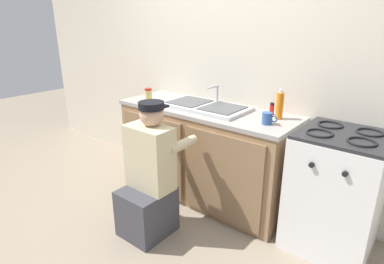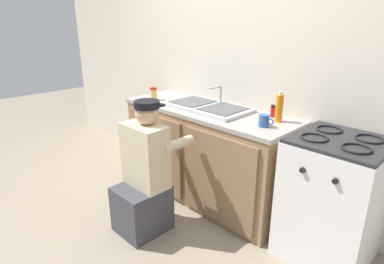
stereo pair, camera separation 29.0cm
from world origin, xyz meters
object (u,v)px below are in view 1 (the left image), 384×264
condiment_jar (148,95)px  spice_bottle_red (272,109)px  soap_bottle_orange (280,106)px  coffee_mug (267,118)px  plumber_person (149,181)px  stove_range (335,191)px  sink_double_basin (206,106)px

condiment_jar → spice_bottle_red: bearing=15.4°
soap_bottle_orange → coffee_mug: soap_bottle_orange is taller
coffee_mug → spice_bottle_red: bearing=108.8°
coffee_mug → soap_bottle_orange: bearing=87.3°
plumber_person → spice_bottle_red: size_ratio=10.52×
condiment_jar → coffee_mug: bearing=2.5°
stove_range → soap_bottle_orange: size_ratio=3.79×
plumber_person → sink_double_basin: bearing=89.9°
sink_double_basin → spice_bottle_red: sink_double_basin is taller
plumber_person → soap_bottle_orange: (0.68, 0.86, 0.56)m
stove_range → plumber_person: size_ratio=0.86×
condiment_jar → coffee_mug: condiment_jar is taller
soap_bottle_orange → spice_bottle_red: size_ratio=2.38×
stove_range → condiment_jar: (-1.83, -0.14, 0.50)m
coffee_mug → plumber_person: bearing=-135.0°
sink_double_basin → spice_bottle_red: bearing=18.0°
condiment_jar → spice_bottle_red: (1.19, 0.33, -0.01)m
stove_range → spice_bottle_red: spice_bottle_red is taller
spice_bottle_red → soap_bottle_orange: bearing=-38.3°
soap_bottle_orange → coffee_mug: 0.20m
sink_double_basin → spice_bottle_red: (0.57, 0.19, 0.03)m
plumber_person → coffee_mug: (0.67, 0.67, 0.50)m
sink_double_basin → coffee_mug: 0.67m
spice_bottle_red → plumber_person: bearing=-121.5°
sink_double_basin → stove_range: 1.31m
stove_range → soap_bottle_orange: soap_bottle_orange is taller
spice_bottle_red → coffee_mug: bearing=-71.2°
soap_bottle_orange → plumber_person: bearing=-128.2°
sink_double_basin → condiment_jar: bearing=-167.0°
condiment_jar → stove_range: bearing=4.3°
sink_double_basin → stove_range: (1.22, -0.00, -0.46)m
stove_range → coffee_mug: 0.74m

